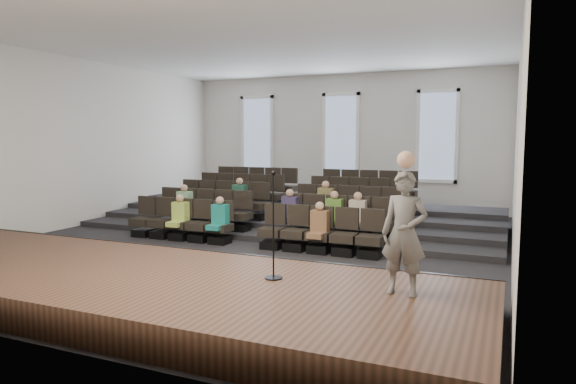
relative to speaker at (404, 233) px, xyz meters
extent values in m
plane|color=black|center=(-4.62, 4.60, -1.35)|extent=(14.00, 14.00, 0.00)
cube|color=white|center=(-4.62, 4.60, 3.66)|extent=(12.00, 14.00, 0.02)
cube|color=silver|center=(-4.62, 11.62, 1.15)|extent=(12.00, 0.04, 5.00)
cube|color=silver|center=(-4.62, -2.42, 1.15)|extent=(12.00, 0.04, 5.00)
cube|color=silver|center=(-10.64, 4.60, 1.15)|extent=(0.04, 14.00, 5.00)
cube|color=silver|center=(1.40, 4.60, 1.15)|extent=(0.04, 14.00, 5.00)
cube|color=#4C2F20|center=(-4.62, -0.50, -1.10)|extent=(11.80, 3.60, 0.50)
cube|color=black|center=(-4.62, 1.27, -1.10)|extent=(11.80, 0.06, 0.52)
cube|color=black|center=(-4.62, 6.92, -1.28)|extent=(11.80, 4.80, 0.15)
cube|color=black|center=(-4.62, 7.45, -1.20)|extent=(11.80, 3.75, 0.30)
cube|color=black|center=(-4.62, 7.97, -1.13)|extent=(11.80, 2.70, 0.45)
cube|color=black|center=(-4.62, 8.50, -1.05)|extent=(11.80, 1.65, 0.60)
cube|color=black|center=(-7.74, 4.00, -1.25)|extent=(0.47, 0.43, 0.20)
cube|color=black|center=(-7.74, 4.00, -0.94)|extent=(0.55, 0.50, 0.19)
cube|color=black|center=(-7.74, 4.21, -0.53)|extent=(0.55, 0.08, 0.50)
cube|color=black|center=(-7.14, 4.00, -1.25)|extent=(0.47, 0.43, 0.20)
cube|color=black|center=(-7.14, 4.00, -0.94)|extent=(0.55, 0.50, 0.19)
cube|color=black|center=(-7.14, 4.21, -0.53)|extent=(0.55, 0.08, 0.50)
cube|color=black|center=(-6.54, 4.00, -1.25)|extent=(0.47, 0.43, 0.20)
cube|color=black|center=(-6.54, 4.00, -0.94)|extent=(0.55, 0.50, 0.19)
cube|color=black|center=(-6.54, 4.21, -0.53)|extent=(0.55, 0.08, 0.50)
cube|color=black|center=(-5.94, 4.00, -1.25)|extent=(0.47, 0.43, 0.20)
cube|color=black|center=(-5.94, 4.00, -0.94)|extent=(0.55, 0.50, 0.19)
cube|color=black|center=(-5.94, 4.21, -0.53)|extent=(0.55, 0.08, 0.50)
cube|color=black|center=(-5.34, 4.00, -1.25)|extent=(0.47, 0.43, 0.20)
cube|color=black|center=(-5.34, 4.00, -0.94)|extent=(0.55, 0.50, 0.19)
cube|color=black|center=(-5.34, 4.21, -0.53)|extent=(0.55, 0.08, 0.50)
cube|color=black|center=(-3.89, 4.00, -1.25)|extent=(0.47, 0.43, 0.20)
cube|color=black|center=(-3.89, 4.00, -0.94)|extent=(0.55, 0.50, 0.19)
cube|color=black|center=(-3.89, 4.21, -0.53)|extent=(0.55, 0.08, 0.50)
cube|color=black|center=(-3.29, 4.00, -1.25)|extent=(0.47, 0.43, 0.20)
cube|color=black|center=(-3.29, 4.00, -0.94)|extent=(0.55, 0.50, 0.19)
cube|color=black|center=(-3.29, 4.21, -0.53)|extent=(0.55, 0.08, 0.50)
cube|color=black|center=(-2.69, 4.00, -1.25)|extent=(0.47, 0.43, 0.20)
cube|color=black|center=(-2.69, 4.00, -0.94)|extent=(0.55, 0.50, 0.19)
cube|color=black|center=(-2.69, 4.21, -0.53)|extent=(0.55, 0.08, 0.50)
cube|color=black|center=(-2.09, 4.00, -1.25)|extent=(0.47, 0.43, 0.20)
cube|color=black|center=(-2.09, 4.00, -0.94)|extent=(0.55, 0.50, 0.19)
cube|color=black|center=(-2.09, 4.21, -0.53)|extent=(0.55, 0.08, 0.50)
cube|color=black|center=(-1.49, 4.00, -1.25)|extent=(0.47, 0.43, 0.20)
cube|color=black|center=(-1.49, 4.00, -0.94)|extent=(0.55, 0.50, 0.19)
cube|color=black|center=(-1.49, 4.21, -0.53)|extent=(0.55, 0.08, 0.50)
cube|color=black|center=(-7.74, 5.05, -1.10)|extent=(0.47, 0.43, 0.20)
cube|color=black|center=(-7.74, 5.05, -0.79)|extent=(0.55, 0.50, 0.19)
cube|color=black|center=(-7.74, 5.26, -0.38)|extent=(0.55, 0.08, 0.50)
cube|color=black|center=(-7.14, 5.05, -1.10)|extent=(0.47, 0.43, 0.20)
cube|color=black|center=(-7.14, 5.05, -0.79)|extent=(0.55, 0.50, 0.19)
cube|color=black|center=(-7.14, 5.26, -0.38)|extent=(0.55, 0.08, 0.50)
cube|color=black|center=(-6.54, 5.05, -1.10)|extent=(0.47, 0.43, 0.20)
cube|color=black|center=(-6.54, 5.05, -0.79)|extent=(0.55, 0.50, 0.19)
cube|color=black|center=(-6.54, 5.26, -0.38)|extent=(0.55, 0.08, 0.50)
cube|color=black|center=(-5.94, 5.05, -1.10)|extent=(0.47, 0.43, 0.20)
cube|color=black|center=(-5.94, 5.05, -0.79)|extent=(0.55, 0.50, 0.19)
cube|color=black|center=(-5.94, 5.26, -0.38)|extent=(0.55, 0.08, 0.50)
cube|color=black|center=(-5.34, 5.05, -1.10)|extent=(0.47, 0.43, 0.20)
cube|color=black|center=(-5.34, 5.05, -0.79)|extent=(0.55, 0.50, 0.19)
cube|color=black|center=(-5.34, 5.26, -0.38)|extent=(0.55, 0.08, 0.50)
cube|color=black|center=(-3.89, 5.05, -1.10)|extent=(0.47, 0.43, 0.20)
cube|color=black|center=(-3.89, 5.05, -0.79)|extent=(0.55, 0.50, 0.19)
cube|color=black|center=(-3.89, 5.26, -0.38)|extent=(0.55, 0.08, 0.50)
cube|color=black|center=(-3.29, 5.05, -1.10)|extent=(0.47, 0.43, 0.20)
cube|color=black|center=(-3.29, 5.05, -0.79)|extent=(0.55, 0.50, 0.19)
cube|color=black|center=(-3.29, 5.26, -0.38)|extent=(0.55, 0.08, 0.50)
cube|color=black|center=(-2.69, 5.05, -1.10)|extent=(0.47, 0.43, 0.20)
cube|color=black|center=(-2.69, 5.05, -0.79)|extent=(0.55, 0.50, 0.19)
cube|color=black|center=(-2.69, 5.26, -0.38)|extent=(0.55, 0.08, 0.50)
cube|color=black|center=(-2.09, 5.05, -1.10)|extent=(0.47, 0.43, 0.20)
cube|color=black|center=(-2.09, 5.05, -0.79)|extent=(0.55, 0.50, 0.19)
cube|color=black|center=(-2.09, 5.26, -0.38)|extent=(0.55, 0.08, 0.50)
cube|color=black|center=(-1.49, 5.05, -1.10)|extent=(0.47, 0.43, 0.20)
cube|color=black|center=(-1.49, 5.05, -0.79)|extent=(0.55, 0.50, 0.19)
cube|color=black|center=(-1.49, 5.26, -0.38)|extent=(0.55, 0.08, 0.50)
cube|color=black|center=(-7.74, 6.10, -0.95)|extent=(0.47, 0.42, 0.20)
cube|color=black|center=(-7.74, 6.10, -0.64)|extent=(0.55, 0.50, 0.19)
cube|color=black|center=(-7.74, 6.31, -0.23)|extent=(0.55, 0.08, 0.50)
cube|color=black|center=(-7.14, 6.10, -0.95)|extent=(0.47, 0.42, 0.20)
cube|color=black|center=(-7.14, 6.10, -0.64)|extent=(0.55, 0.50, 0.19)
cube|color=black|center=(-7.14, 6.31, -0.23)|extent=(0.55, 0.08, 0.50)
cube|color=black|center=(-6.54, 6.10, -0.95)|extent=(0.47, 0.42, 0.20)
cube|color=black|center=(-6.54, 6.10, -0.64)|extent=(0.55, 0.50, 0.19)
cube|color=black|center=(-6.54, 6.31, -0.23)|extent=(0.55, 0.08, 0.50)
cube|color=black|center=(-5.94, 6.10, -0.95)|extent=(0.47, 0.42, 0.20)
cube|color=black|center=(-5.94, 6.10, -0.64)|extent=(0.55, 0.50, 0.19)
cube|color=black|center=(-5.94, 6.31, -0.23)|extent=(0.55, 0.08, 0.50)
cube|color=black|center=(-5.34, 6.10, -0.95)|extent=(0.47, 0.42, 0.20)
cube|color=black|center=(-5.34, 6.10, -0.64)|extent=(0.55, 0.50, 0.19)
cube|color=black|center=(-5.34, 6.31, -0.23)|extent=(0.55, 0.08, 0.50)
cube|color=black|center=(-3.89, 6.10, -0.95)|extent=(0.47, 0.42, 0.20)
cube|color=black|center=(-3.89, 6.10, -0.64)|extent=(0.55, 0.50, 0.19)
cube|color=black|center=(-3.89, 6.31, -0.23)|extent=(0.55, 0.08, 0.50)
cube|color=black|center=(-3.29, 6.10, -0.95)|extent=(0.47, 0.42, 0.20)
cube|color=black|center=(-3.29, 6.10, -0.64)|extent=(0.55, 0.50, 0.19)
cube|color=black|center=(-3.29, 6.31, -0.23)|extent=(0.55, 0.08, 0.50)
cube|color=black|center=(-2.69, 6.10, -0.95)|extent=(0.47, 0.42, 0.20)
cube|color=black|center=(-2.69, 6.10, -0.64)|extent=(0.55, 0.50, 0.19)
cube|color=black|center=(-2.69, 6.31, -0.23)|extent=(0.55, 0.08, 0.50)
cube|color=black|center=(-2.09, 6.10, -0.95)|extent=(0.47, 0.42, 0.20)
cube|color=black|center=(-2.09, 6.10, -0.64)|extent=(0.55, 0.50, 0.19)
cube|color=black|center=(-2.09, 6.31, -0.23)|extent=(0.55, 0.08, 0.50)
cube|color=black|center=(-1.49, 6.10, -0.95)|extent=(0.47, 0.42, 0.20)
cube|color=black|center=(-1.49, 6.10, -0.64)|extent=(0.55, 0.50, 0.19)
cube|color=black|center=(-1.49, 6.31, -0.23)|extent=(0.55, 0.08, 0.50)
cube|color=black|center=(-7.74, 7.15, -0.80)|extent=(0.47, 0.42, 0.20)
cube|color=black|center=(-7.74, 7.15, -0.49)|extent=(0.55, 0.50, 0.19)
cube|color=black|center=(-7.74, 7.36, -0.08)|extent=(0.55, 0.08, 0.50)
cube|color=black|center=(-7.14, 7.15, -0.80)|extent=(0.47, 0.42, 0.20)
cube|color=black|center=(-7.14, 7.15, -0.49)|extent=(0.55, 0.50, 0.19)
cube|color=black|center=(-7.14, 7.36, -0.08)|extent=(0.55, 0.08, 0.50)
cube|color=black|center=(-6.54, 7.15, -0.80)|extent=(0.47, 0.42, 0.20)
cube|color=black|center=(-6.54, 7.15, -0.49)|extent=(0.55, 0.50, 0.19)
cube|color=black|center=(-6.54, 7.36, -0.08)|extent=(0.55, 0.08, 0.50)
cube|color=black|center=(-5.94, 7.15, -0.80)|extent=(0.47, 0.42, 0.20)
cube|color=black|center=(-5.94, 7.15, -0.49)|extent=(0.55, 0.50, 0.19)
cube|color=black|center=(-5.94, 7.36, -0.08)|extent=(0.55, 0.08, 0.50)
cube|color=black|center=(-5.34, 7.15, -0.80)|extent=(0.47, 0.42, 0.20)
cube|color=black|center=(-5.34, 7.15, -0.49)|extent=(0.55, 0.50, 0.19)
cube|color=black|center=(-5.34, 7.36, -0.08)|extent=(0.55, 0.08, 0.50)
cube|color=black|center=(-3.89, 7.15, -0.80)|extent=(0.47, 0.42, 0.20)
cube|color=black|center=(-3.89, 7.15, -0.49)|extent=(0.55, 0.50, 0.19)
cube|color=black|center=(-3.89, 7.36, -0.08)|extent=(0.55, 0.08, 0.50)
cube|color=black|center=(-3.29, 7.15, -0.80)|extent=(0.47, 0.42, 0.20)
cube|color=black|center=(-3.29, 7.15, -0.49)|extent=(0.55, 0.50, 0.19)
cube|color=black|center=(-3.29, 7.36, -0.08)|extent=(0.55, 0.08, 0.50)
cube|color=black|center=(-2.69, 7.15, -0.80)|extent=(0.47, 0.42, 0.20)
cube|color=black|center=(-2.69, 7.15, -0.49)|extent=(0.55, 0.50, 0.19)
cube|color=black|center=(-2.69, 7.36, -0.08)|extent=(0.55, 0.08, 0.50)
cube|color=black|center=(-2.09, 7.15, -0.80)|extent=(0.47, 0.42, 0.20)
cube|color=black|center=(-2.09, 7.15, -0.49)|extent=(0.55, 0.50, 0.19)
cube|color=black|center=(-2.09, 7.36, -0.08)|extent=(0.55, 0.08, 0.50)
cube|color=black|center=(-1.49, 7.15, -0.80)|extent=(0.47, 0.42, 0.20)
cube|color=black|center=(-1.49, 7.15, -0.49)|extent=(0.55, 0.50, 0.19)
cube|color=black|center=(-1.49, 7.36, -0.08)|extent=(0.55, 0.08, 0.50)
cube|color=black|center=(-7.74, 8.20, -0.65)|extent=(0.47, 0.42, 0.20)
cube|color=black|center=(-7.74, 8.20, -0.34)|extent=(0.55, 0.50, 0.19)
cube|color=black|center=(-7.74, 8.41, 0.07)|extent=(0.55, 0.08, 0.50)
cube|color=black|center=(-7.14, 8.20, -0.65)|extent=(0.47, 0.42, 0.20)
cube|color=black|center=(-7.14, 8.20, -0.34)|extent=(0.55, 0.50, 0.19)
cube|color=black|center=(-7.14, 8.41, 0.07)|extent=(0.55, 0.08, 0.50)
cube|color=black|center=(-6.54, 8.20, -0.65)|extent=(0.47, 0.42, 0.20)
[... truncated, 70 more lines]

